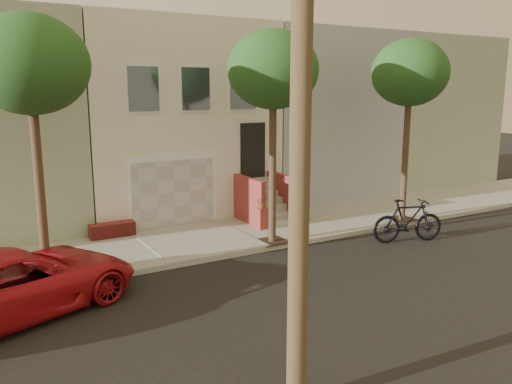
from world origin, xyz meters
TOP-DOWN VIEW (x-y plane):
  - ground at (0.00, 0.00)m, footprint 90.00×90.00m
  - sidewalk at (0.00, 5.35)m, footprint 40.00×3.70m
  - house_row at (0.00, 11.19)m, footprint 33.10×11.70m
  - tree_left at (-5.50, 3.90)m, footprint 2.70×2.57m
  - tree_mid at (1.00, 3.90)m, footprint 2.70×2.57m
  - tree_right at (6.50, 3.90)m, footprint 2.70×2.57m
  - pickup_truck at (-6.28, 2.48)m, footprint 5.69×4.09m
  - motorcycle at (4.92, 2.13)m, footprint 2.40×1.36m

SIDE VIEW (x-z plane):
  - ground at x=0.00m, z-range 0.00..0.00m
  - sidewalk at x=0.00m, z-range 0.00..0.15m
  - motorcycle at x=4.92m, z-range 0.00..1.39m
  - pickup_truck at x=-6.28m, z-range 0.00..1.44m
  - house_row at x=0.00m, z-range 0.14..7.14m
  - tree_left at x=-5.50m, z-range 2.11..8.41m
  - tree_mid at x=1.00m, z-range 2.11..8.41m
  - tree_right at x=6.50m, z-range 2.11..8.41m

